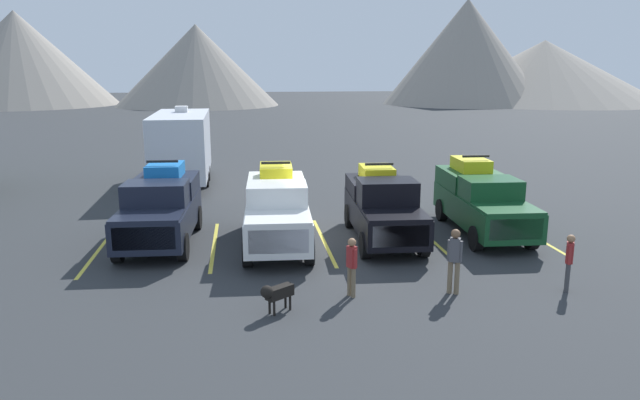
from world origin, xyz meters
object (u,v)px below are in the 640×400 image
Objects in this scene: pickup_truck_b at (277,208)px; pickup_truck_c at (383,206)px; camper_trailer_a at (181,144)px; person_b at (454,257)px; pickup_truck_a at (161,207)px; pickup_truck_d at (481,199)px; person_a at (569,259)px; person_c at (352,263)px; dog at (276,293)px.

pickup_truck_b reaches higher than pickup_truck_c.
camper_trailer_a is 4.77× the size of person_b.
pickup_truck_a is at bearing 144.75° from person_b.
pickup_truck_d is 3.31× the size of person_b.
pickup_truck_d is at bearing 89.96° from person_a.
camper_trailer_a is 17.79m from person_b.
pickup_truck_d is 5.79m from person_a.
pickup_truck_c is at bearing -4.69° from pickup_truck_a.
person_b is (8.27, -15.71, -1.01)m from camper_trailer_a.
person_b is (4.24, -4.98, -0.22)m from pickup_truck_b.
person_c is at bearing -136.35° from pickup_truck_d.
pickup_truck_b is at bearing -69.40° from camper_trailer_a.
pickup_truck_b is 5.69m from dog.
person_a is (11.05, -5.92, -0.32)m from pickup_truck_a.
pickup_truck_b reaches higher than person_b.
person_c is (-5.65, 0.39, 0.01)m from person_a.
pickup_truck_a is at bearing -88.65° from camper_trailer_a.
pickup_truck_c is 3.53× the size of person_a.
camper_trailer_a is at bearing 91.35° from pickup_truck_a.
pickup_truck_a reaches higher than pickup_truck_c.
pickup_truck_c is at bearing 97.45° from person_b.
pickup_truck_c is at bearing 68.08° from person_c.
pickup_truck_d is 3.73× the size of person_a.
pickup_truck_d is at bearing 43.65° from person_c.
dog is (-1.98, -0.81, -0.37)m from person_c.
pickup_truck_c is 6.33× the size of dog.
camper_trailer_a reaches higher than dog.
pickup_truck_b is 3.58m from pickup_truck_c.
pickup_truck_d reaches higher than person_a.
person_c is (5.63, -15.56, -1.11)m from camper_trailer_a.
camper_trailer_a is (-4.04, 10.74, 0.79)m from pickup_truck_b.
pickup_truck_b is at bearing 144.27° from person_a.
pickup_truck_d is at bearing 7.34° from pickup_truck_c.
pickup_truck_a reaches higher than person_c.
pickup_truck_b is at bearing -178.41° from pickup_truck_c.
pickup_truck_d is at bearing 61.50° from person_b.
pickup_truck_c reaches higher than person_a.
pickup_truck_d is (11.05, -0.13, -0.03)m from pickup_truck_a.
pickup_truck_d is 3.70× the size of person_c.
pickup_truck_a reaches higher than pickup_truck_d.
person_c is 1.81× the size of dog.
person_c is at bearing -111.92° from pickup_truck_c.
person_c is (-2.65, 0.15, -0.10)m from person_b.
camper_trailer_a reaches higher than person_b.
pickup_truck_b is at bearing 108.26° from person_c.
camper_trailer_a is at bearing 110.60° from pickup_truck_b.
person_b is 1.12× the size of person_c.
pickup_truck_d is at bearing 39.11° from dog.
pickup_truck_b reaches higher than person_c.
pickup_truck_d reaches higher than person_b.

